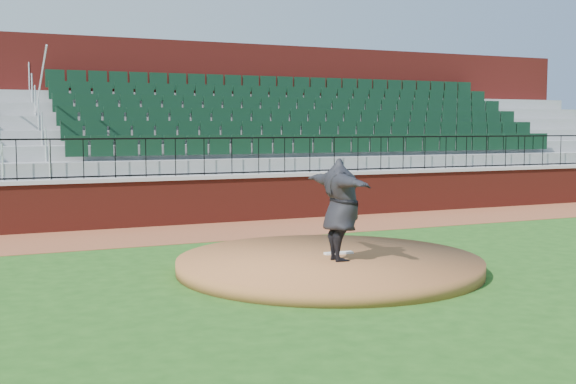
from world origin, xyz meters
name	(u,v)px	position (x,y,z in m)	size (l,w,h in m)	color
ground	(321,269)	(0.00, 0.00, 0.00)	(90.00, 90.00, 0.00)	#204F16
warning_track	(224,231)	(0.00, 5.40, 0.01)	(34.00, 3.20, 0.01)	brown
field_wall	(205,201)	(0.00, 7.00, 0.60)	(34.00, 0.35, 1.20)	maroon
wall_cap	(204,177)	(0.00, 7.00, 1.25)	(34.00, 0.45, 0.10)	#B7B7B7
wall_railing	(204,157)	(0.00, 7.00, 1.80)	(34.00, 0.05, 1.00)	black
seating_stands	(176,137)	(0.00, 9.72, 2.30)	(34.00, 5.10, 4.60)	gray
concourse_wall	(154,122)	(0.00, 12.52, 2.75)	(34.00, 0.50, 5.50)	maroon
pitchers_mound	(329,264)	(0.04, -0.21, 0.12)	(5.50, 5.50, 0.25)	brown
pitching_rubber	(339,253)	(0.37, 0.04, 0.27)	(0.55, 0.14, 0.04)	white
pitcher	(341,210)	(0.08, -0.58, 1.15)	(2.22, 0.61, 1.81)	black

